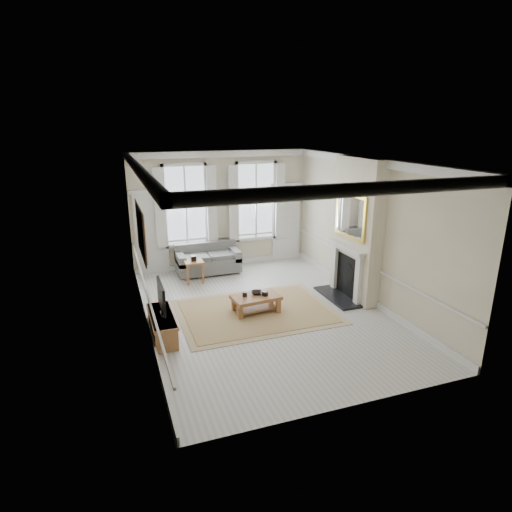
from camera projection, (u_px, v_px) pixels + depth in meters
name	position (u px, v px, depth m)	size (l,w,h in m)	color
floor	(264.00, 312.00, 9.74)	(7.20, 7.20, 0.00)	#B7B5AD
ceiling	(265.00, 160.00, 8.73)	(7.20, 7.20, 0.00)	white
back_wall	(221.00, 210.00, 12.48)	(5.20, 5.20, 0.00)	beige
left_wall	(141.00, 252.00, 8.41)	(7.20, 7.20, 0.00)	beige
right_wall	(368.00, 231.00, 10.07)	(7.20, 7.20, 0.00)	beige
window_left	(186.00, 206.00, 12.04)	(1.26, 0.20, 2.20)	#B2BCC6
window_right	(256.00, 201.00, 12.71)	(1.26, 0.20, 2.20)	#B2BCC6
door_left	(151.00, 234.00, 11.95)	(0.90, 0.08, 2.30)	silver
door_right	(286.00, 223.00, 13.26)	(0.90, 0.08, 2.30)	silver
painting	(141.00, 231.00, 8.59)	(0.05, 1.66, 1.06)	#B96A1F
chimney_breast	(357.00, 230.00, 10.19)	(0.35, 1.70, 3.38)	beige
hearth	(337.00, 297.00, 10.55)	(0.55, 1.50, 0.05)	black
fireplace	(346.00, 269.00, 10.41)	(0.21, 1.45, 1.33)	silver
mirror	(350.00, 216.00, 10.02)	(0.06, 1.26, 1.06)	gold
sofa	(208.00, 261.00, 12.25)	(1.77, 0.86, 0.84)	#5C5D5A
side_table	(194.00, 265.00, 11.49)	(0.49, 0.49, 0.60)	brown
rug	(256.00, 311.00, 9.77)	(3.50, 2.60, 0.02)	tan
coffee_table	(256.00, 299.00, 9.67)	(1.12, 0.72, 0.40)	brown
ceramic_pot_a	(245.00, 294.00, 9.60)	(0.11, 0.11, 0.11)	black
ceramic_pot_b	(265.00, 293.00, 9.65)	(0.14, 0.14, 0.10)	black
bowl	(257.00, 293.00, 9.75)	(0.25, 0.25, 0.06)	black
tv_stand	(162.00, 326.00, 8.57)	(0.43, 1.34, 0.48)	brown
tv	(161.00, 297.00, 8.39)	(0.08, 0.90, 0.68)	black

